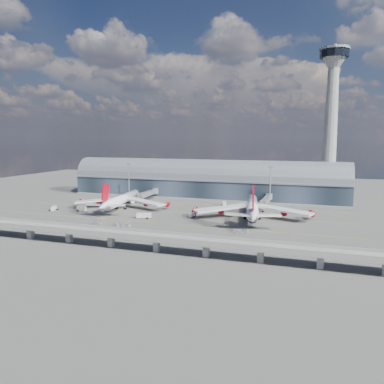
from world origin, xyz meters
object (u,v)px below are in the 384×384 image
(airliner_left, at_px, (121,200))
(cargo_train_0, at_px, (96,223))
(service_truck_2, at_px, (144,216))
(service_truck_4, at_px, (224,204))
(control_tower, at_px, (331,125))
(cargo_train_2, at_px, (240,231))
(airliner_right, at_px, (252,208))
(service_truck_3, at_px, (192,214))
(service_truck_5, at_px, (131,201))
(service_truck_0, at_px, (54,208))
(floodlight_mast_right, at_px, (270,186))
(cargo_train_1, at_px, (122,225))
(service_truck_1, at_px, (82,209))
(floodlight_mast_left, at_px, (129,180))

(airliner_left, relative_size, cargo_train_0, 8.97)
(service_truck_2, height_order, service_truck_4, service_truck_4)
(control_tower, height_order, service_truck_4, control_tower)
(service_truck_2, height_order, cargo_train_2, service_truck_2)
(airliner_left, height_order, airliner_right, airliner_right)
(service_truck_3, bearing_deg, service_truck_5, 156.35)
(service_truck_3, xyz_separation_m, service_truck_5, (-53.61, 29.07, 0.24))
(service_truck_0, bearing_deg, service_truck_4, 1.64)
(floodlight_mast_right, xyz_separation_m, service_truck_5, (-90.69, -15.64, -12.06))
(airliner_left, relative_size, service_truck_4, 11.55)
(floodlight_mast_right, xyz_separation_m, cargo_train_1, (-62.28, -78.79, -12.64))
(service_truck_0, distance_m, cargo_train_2, 119.01)
(service_truck_2, relative_size, cargo_train_1, 0.95)
(floodlight_mast_right, height_order, service_truck_5, floodlight_mast_right)
(service_truck_3, relative_size, service_truck_4, 1.01)
(service_truck_0, bearing_deg, airliner_left, 2.30)
(cargo_train_0, xyz_separation_m, cargo_train_1, (15.47, -1.12, 0.18))
(service_truck_3, xyz_separation_m, service_truck_4, (9.11, 37.78, 0.14))
(airliner_right, bearing_deg, service_truck_1, 177.13)
(service_truck_2, distance_m, cargo_train_2, 58.08)
(airliner_right, bearing_deg, service_truck_3, -178.81)
(service_truck_2, relative_size, service_truck_3, 1.49)
(service_truck_5, bearing_deg, airliner_right, -68.25)
(control_tower, xyz_separation_m, service_truck_5, (-125.69, -43.64, -50.06))
(cargo_train_0, distance_m, cargo_train_2, 73.30)
(service_truck_0, bearing_deg, cargo_train_0, -52.69)
(service_truck_2, xyz_separation_m, cargo_train_1, (-1.31, -21.84, -0.51))
(service_truck_2, bearing_deg, airliner_left, 30.37)
(airliner_right, height_order, service_truck_1, airliner_right)
(airliner_left, bearing_deg, floodlight_mast_left, 102.60)
(cargo_train_1, bearing_deg, airliner_left, 40.00)
(service_truck_0, xyz_separation_m, service_truck_5, (31.77, 38.43, 0.25))
(service_truck_3, distance_m, service_truck_5, 60.98)
(airliner_left, bearing_deg, cargo_train_2, -31.68)
(floodlight_mast_left, height_order, service_truck_0, floodlight_mast_left)
(service_truck_3, bearing_deg, airliner_left, 174.42)
(floodlight_mast_right, distance_m, service_truck_2, 84.30)
(floodlight_mast_right, distance_m, airliner_left, 93.95)
(floodlight_mast_left, height_order, cargo_train_2, floodlight_mast_left)
(airliner_right, bearing_deg, floodlight_mast_left, 148.23)
(airliner_right, bearing_deg, control_tower, 49.31)
(floodlight_mast_left, distance_m, cargo_train_1, 88.26)
(airliner_left, height_order, service_truck_2, airliner_left)
(floodlight_mast_left, height_order, cargo_train_1, floodlight_mast_left)
(cargo_train_2, bearing_deg, floodlight_mast_right, 5.68)
(control_tower, distance_m, service_truck_1, 168.29)
(control_tower, distance_m, cargo_train_1, 153.08)
(floodlight_mast_right, height_order, cargo_train_2, floodlight_mast_right)
(floodlight_mast_left, distance_m, service_truck_0, 59.84)
(service_truck_0, distance_m, service_truck_1, 17.68)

